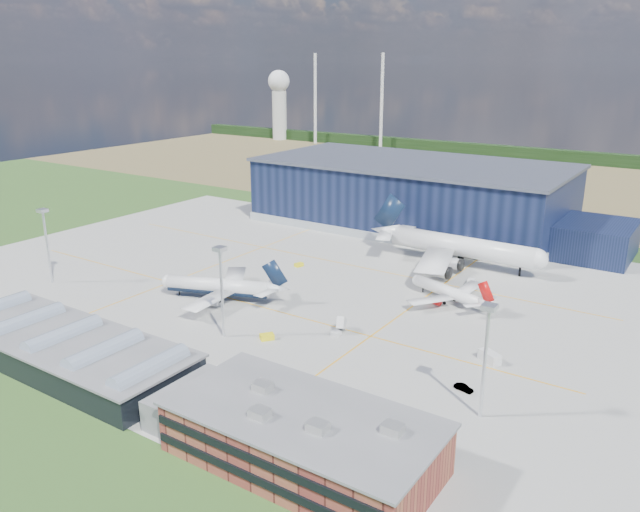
{
  "coord_description": "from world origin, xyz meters",
  "views": [
    {
      "loc": [
        107.39,
        -133.28,
        64.85
      ],
      "look_at": [
        9.96,
        12.53,
        9.58
      ],
      "focal_mm": 35.0,
      "sensor_mm": 36.0,
      "label": 1
    }
  ],
  "objects_px": {
    "gse_van_b": "(490,357)",
    "airliner_red": "(448,286)",
    "gse_cart_b": "(436,269)",
    "airstair": "(341,326)",
    "light_mast_center": "(221,277)",
    "light_mast_west": "(46,234)",
    "gse_tug_b": "(267,337)",
    "gse_tug_c": "(299,265)",
    "light_mast_east": "(486,343)",
    "gse_cart_a": "(471,281)",
    "car_b": "(464,388)",
    "ops_building": "(303,437)",
    "hangar": "(418,198)",
    "airliner_widebody": "(463,236)",
    "car_a": "(157,348)",
    "airliner_navy": "(218,278)",
    "gse_van_c": "(226,374)"
  },
  "relations": [
    {
      "from": "hangar",
      "to": "light_mast_east",
      "type": "relative_size",
      "value": 6.3
    },
    {
      "from": "airstair",
      "to": "airliner_navy",
      "type": "bearing_deg",
      "value": 158.85
    },
    {
      "from": "gse_van_c",
      "to": "car_b",
      "type": "distance_m",
      "value": 49.55
    },
    {
      "from": "hangar",
      "to": "gse_cart_b",
      "type": "bearing_deg",
      "value": -58.8
    },
    {
      "from": "airstair",
      "to": "car_b",
      "type": "xyz_separation_m",
      "value": [
        36.25,
        -10.85,
        -0.79
      ]
    },
    {
      "from": "light_mast_west",
      "to": "car_b",
      "type": "height_order",
      "value": "light_mast_west"
    },
    {
      "from": "ops_building",
      "to": "gse_cart_b",
      "type": "xyz_separation_m",
      "value": [
        -22.0,
        104.95,
        -4.12
      ]
    },
    {
      "from": "ops_building",
      "to": "car_b",
      "type": "bearing_deg",
      "value": 69.89
    },
    {
      "from": "light_mast_center",
      "to": "light_mast_west",
      "type": "bearing_deg",
      "value": 180.0
    },
    {
      "from": "gse_tug_b",
      "to": "airliner_widebody",
      "type": "bearing_deg",
      "value": 115.35
    },
    {
      "from": "gse_cart_a",
      "to": "airliner_navy",
      "type": "bearing_deg",
      "value": -147.12
    },
    {
      "from": "gse_tug_c",
      "to": "airliner_red",
      "type": "bearing_deg",
      "value": 13.72
    },
    {
      "from": "airliner_red",
      "to": "airliner_widebody",
      "type": "xyz_separation_m",
      "value": [
        -8.94,
        33.0,
        5.28
      ]
    },
    {
      "from": "gse_tug_b",
      "to": "car_b",
      "type": "distance_m",
      "value": 48.96
    },
    {
      "from": "airliner_red",
      "to": "gse_tug_c",
      "type": "relative_size",
      "value": 10.62
    },
    {
      "from": "hangar",
      "to": "ops_building",
      "type": "xyz_separation_m",
      "value": [
        52.2,
        -154.81,
        -6.82
      ]
    },
    {
      "from": "hangar",
      "to": "airliner_red",
      "type": "distance_m",
      "value": 85.18
    },
    {
      "from": "ops_building",
      "to": "gse_tug_c",
      "type": "xyz_separation_m",
      "value": [
        -61.27,
        84.34,
        -4.18
      ]
    },
    {
      "from": "gse_cart_a",
      "to": "car_b",
      "type": "relative_size",
      "value": 0.75
    },
    {
      "from": "light_mast_east",
      "to": "gse_cart_a",
      "type": "relative_size",
      "value": 7.5
    },
    {
      "from": "light_mast_center",
      "to": "airliner_widebody",
      "type": "height_order",
      "value": "light_mast_center"
    },
    {
      "from": "light_mast_west",
      "to": "airstair",
      "type": "bearing_deg",
      "value": 11.25
    },
    {
      "from": "airliner_red",
      "to": "gse_tug_b",
      "type": "xyz_separation_m",
      "value": [
        -26.61,
        -47.52,
        -4.12
      ]
    },
    {
      "from": "gse_van_b",
      "to": "gse_cart_b",
      "type": "relative_size",
      "value": 1.73
    },
    {
      "from": "hangar",
      "to": "car_b",
      "type": "height_order",
      "value": "hangar"
    },
    {
      "from": "gse_tug_b",
      "to": "gse_tug_c",
      "type": "relative_size",
      "value": 1.18
    },
    {
      "from": "ops_building",
      "to": "airliner_widebody",
      "type": "xyz_separation_m",
      "value": [
        -17.45,
        115.0,
        5.32
      ]
    },
    {
      "from": "airliner_widebody",
      "to": "gse_van_c",
      "type": "bearing_deg",
      "value": -96.14
    },
    {
      "from": "hangar",
      "to": "light_mast_east",
      "type": "height_order",
      "value": "hangar"
    },
    {
      "from": "light_mast_west",
      "to": "light_mast_east",
      "type": "bearing_deg",
      "value": 0.0
    },
    {
      "from": "gse_cart_b",
      "to": "gse_van_c",
      "type": "xyz_separation_m",
      "value": [
        -7.84,
        -90.94,
        0.59
      ]
    },
    {
      "from": "light_mast_west",
      "to": "airliner_navy",
      "type": "distance_m",
      "value": 55.5
    },
    {
      "from": "light_mast_east",
      "to": "gse_cart_b",
      "type": "height_order",
      "value": "light_mast_east"
    },
    {
      "from": "gse_van_b",
      "to": "gse_cart_b",
      "type": "bearing_deg",
      "value": 65.2
    },
    {
      "from": "light_mast_east",
      "to": "car_b",
      "type": "bearing_deg",
      "value": 129.55
    },
    {
      "from": "car_a",
      "to": "car_b",
      "type": "height_order",
      "value": "car_b"
    },
    {
      "from": "car_b",
      "to": "gse_tug_b",
      "type": "bearing_deg",
      "value": 105.91
    },
    {
      "from": "gse_tug_c",
      "to": "airstair",
      "type": "height_order",
      "value": "airstair"
    },
    {
      "from": "ops_building",
      "to": "light_mast_center",
      "type": "distance_m",
      "value": 55.13
    },
    {
      "from": "gse_tug_b",
      "to": "airstair",
      "type": "distance_m",
      "value": 18.8
    },
    {
      "from": "airliner_navy",
      "to": "airliner_widebody",
      "type": "distance_m",
      "value": 81.29
    },
    {
      "from": "hangar",
      "to": "gse_tug_c",
      "type": "xyz_separation_m",
      "value": [
        -9.08,
        -70.47,
        -11.01
      ]
    },
    {
      "from": "light_mast_west",
      "to": "gse_van_c",
      "type": "bearing_deg",
      "value": -10.64
    },
    {
      "from": "light_mast_west",
      "to": "airliner_navy",
      "type": "bearing_deg",
      "value": 19.2
    },
    {
      "from": "airliner_widebody",
      "to": "gse_van_b",
      "type": "height_order",
      "value": "airliner_widebody"
    },
    {
      "from": "airliner_navy",
      "to": "airstair",
      "type": "relative_size",
      "value": 8.39
    },
    {
      "from": "ops_building",
      "to": "gse_van_b",
      "type": "relative_size",
      "value": 8.61
    },
    {
      "from": "gse_van_b",
      "to": "airliner_red",
      "type": "bearing_deg",
      "value": 68.19
    },
    {
      "from": "airliner_navy",
      "to": "car_b",
      "type": "height_order",
      "value": "airliner_navy"
    },
    {
      "from": "gse_cart_b",
      "to": "airstair",
      "type": "distance_m",
      "value": 56.55
    }
  ]
}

